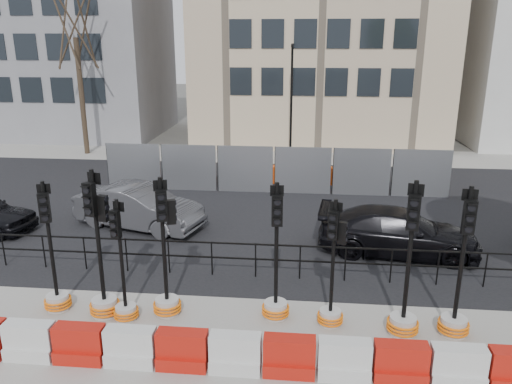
# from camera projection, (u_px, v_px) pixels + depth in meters

# --- Properties ---
(ground) EXTENTS (120.00, 120.00, 0.00)m
(ground) POSITION_uv_depth(u_px,v_px,m) (251.00, 299.00, 12.50)
(ground) COLOR #51514C
(ground) RESTS_ON ground
(sidewalk_near) EXTENTS (40.00, 6.00, 0.02)m
(sidewalk_near) POSITION_uv_depth(u_px,v_px,m) (234.00, 376.00, 9.64)
(sidewalk_near) COLOR gray
(sidewalk_near) RESTS_ON ground
(road) EXTENTS (40.00, 14.00, 0.03)m
(road) POSITION_uv_depth(u_px,v_px,m) (270.00, 208.00, 19.15)
(road) COLOR black
(road) RESTS_ON ground
(sidewalk_far) EXTENTS (40.00, 4.00, 0.02)m
(sidewalk_far) POSITION_uv_depth(u_px,v_px,m) (282.00, 156.00, 27.70)
(sidewalk_far) COLOR gray
(sidewalk_far) RESTS_ON ground
(building_grey) EXTENTS (11.00, 9.06, 14.00)m
(building_grey) POSITION_uv_depth(u_px,v_px,m) (74.00, 26.00, 32.63)
(building_grey) COLOR gray
(building_grey) RESTS_ON ground
(kerb_railing) EXTENTS (18.00, 0.04, 1.00)m
(kerb_railing) POSITION_uv_depth(u_px,v_px,m) (256.00, 254.00, 13.43)
(kerb_railing) COLOR black
(kerb_railing) RESTS_ON ground
(heras_fencing) EXTENTS (14.33, 1.72, 2.00)m
(heras_fencing) POSITION_uv_depth(u_px,v_px,m) (264.00, 172.00, 21.56)
(heras_fencing) COLOR gray
(heras_fencing) RESTS_ON ground
(lamp_post_far) EXTENTS (0.12, 0.56, 6.00)m
(lamp_post_far) POSITION_uv_depth(u_px,v_px,m) (291.00, 100.00, 25.74)
(lamp_post_far) COLOR black
(lamp_post_far) RESTS_ON ground
(tree_bare_far) EXTENTS (2.00, 2.00, 9.00)m
(tree_bare_far) POSITION_uv_depth(u_px,v_px,m) (75.00, 30.00, 26.29)
(tree_bare_far) COLOR #473828
(tree_bare_far) RESTS_ON ground
(barrier_row) EXTENTS (15.70, 0.50, 0.80)m
(barrier_row) POSITION_uv_depth(u_px,v_px,m) (235.00, 354.00, 9.73)
(barrier_row) COLOR red
(barrier_row) RESTS_ON ground
(traffic_signal_a) EXTENTS (0.63, 0.63, 3.22)m
(traffic_signal_a) POSITION_uv_depth(u_px,v_px,m) (56.00, 285.00, 11.83)
(traffic_signal_a) COLOR beige
(traffic_signal_a) RESTS_ON ground
(traffic_signal_b) EXTENTS (0.70, 0.70, 3.56)m
(traffic_signal_b) POSITION_uv_depth(u_px,v_px,m) (103.00, 283.00, 11.52)
(traffic_signal_b) COLOR beige
(traffic_signal_b) RESTS_ON ground
(traffic_signal_c) EXTENTS (0.58, 0.58, 2.94)m
(traffic_signal_c) POSITION_uv_depth(u_px,v_px,m) (124.00, 296.00, 11.42)
(traffic_signal_c) COLOR beige
(traffic_signal_c) RESTS_ON ground
(traffic_signal_d) EXTENTS (0.66, 0.66, 3.37)m
(traffic_signal_d) POSITION_uv_depth(u_px,v_px,m) (167.00, 284.00, 11.59)
(traffic_signal_d) COLOR beige
(traffic_signal_d) RESTS_ON ground
(traffic_signal_e) EXTENTS (0.65, 0.65, 3.29)m
(traffic_signal_e) POSITION_uv_depth(u_px,v_px,m) (276.00, 292.00, 11.48)
(traffic_signal_e) COLOR beige
(traffic_signal_e) RESTS_ON ground
(traffic_signal_f) EXTENTS (0.59, 0.59, 3.01)m
(traffic_signal_f) POSITION_uv_depth(u_px,v_px,m) (331.00, 297.00, 11.17)
(traffic_signal_f) COLOR beige
(traffic_signal_f) RESTS_ON ground
(traffic_signal_g) EXTENTS (0.70, 0.70, 3.53)m
(traffic_signal_g) POSITION_uv_depth(u_px,v_px,m) (404.00, 305.00, 10.81)
(traffic_signal_g) COLOR beige
(traffic_signal_g) RESTS_ON ground
(traffic_signal_h) EXTENTS (0.67, 0.67, 3.42)m
(traffic_signal_h) POSITION_uv_depth(u_px,v_px,m) (456.00, 306.00, 10.80)
(traffic_signal_h) COLOR beige
(traffic_signal_h) RESTS_ON ground
(car_b) EXTENTS (4.04, 5.34, 1.48)m
(car_b) POSITION_uv_depth(u_px,v_px,m) (139.00, 207.00, 17.04)
(car_b) COLOR #45454A
(car_b) RESTS_ON ground
(car_c) EXTENTS (2.95, 5.17, 1.38)m
(car_c) POSITION_uv_depth(u_px,v_px,m) (398.00, 232.00, 14.98)
(car_c) COLOR black
(car_c) RESTS_ON ground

